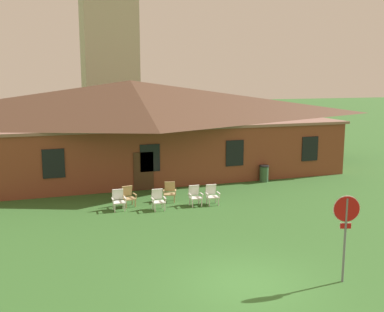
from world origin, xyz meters
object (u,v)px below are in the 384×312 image
object	(u,v)px
lawn_chair_middle	(170,191)
lawn_chair_near_door	(128,196)
lawn_chair_far_side	(212,194)
stop_sign	(346,221)
lawn_chair_by_porch	(118,199)
lawn_chair_right_end	(195,195)
trash_bin	(264,173)
lawn_chair_left_end	(158,199)

from	to	relation	value
lawn_chair_middle	lawn_chair_near_door	bearing A→B (deg)	-174.29
lawn_chair_far_side	stop_sign	bearing A→B (deg)	-85.75
stop_sign	lawn_chair_far_side	distance (m)	9.33
lawn_chair_near_door	lawn_chair_middle	world-z (taller)	same
lawn_chair_by_porch	lawn_chair_near_door	size ratio (longest dim) A/B	1.00
lawn_chair_right_end	trash_bin	size ratio (longest dim) A/B	0.98
trash_bin	lawn_chair_far_side	bearing A→B (deg)	-143.05
lawn_chair_near_door	trash_bin	distance (m)	8.91
lawn_chair_middle	trash_bin	size ratio (longest dim) A/B	0.98
stop_sign	trash_bin	world-z (taller)	stop_sign
lawn_chair_by_porch	stop_sign	bearing A→B (deg)	-62.05
lawn_chair_near_door	lawn_chair_right_end	size ratio (longest dim) A/B	1.00
lawn_chair_by_porch	lawn_chair_near_door	bearing A→B (deg)	41.56
lawn_chair_by_porch	lawn_chair_right_end	xyz separation A→B (m)	(3.62, -0.40, 0.00)
stop_sign	lawn_chair_left_end	xyz separation A→B (m)	(-3.39, 9.15, -1.40)
stop_sign	lawn_chair_by_porch	distance (m)	11.06
lawn_chair_near_door	lawn_chair_far_side	distance (m)	4.03
lawn_chair_middle	lawn_chair_right_end	world-z (taller)	same
lawn_chair_middle	lawn_chair_right_end	bearing A→B (deg)	-49.26
lawn_chair_near_door	lawn_chair_middle	size ratio (longest dim) A/B	1.00
stop_sign	trash_bin	bearing A→B (deg)	72.69
lawn_chair_by_porch	lawn_chair_left_end	size ratio (longest dim) A/B	1.00
lawn_chair_near_door	lawn_chair_far_side	world-z (taller)	same
lawn_chair_far_side	trash_bin	bearing A→B (deg)	36.95
lawn_chair_far_side	trash_bin	size ratio (longest dim) A/B	0.98
lawn_chair_by_porch	lawn_chair_far_side	distance (m)	4.48
lawn_chair_middle	lawn_chair_far_side	size ratio (longest dim) A/B	1.00
lawn_chair_by_porch	lawn_chair_far_side	size ratio (longest dim) A/B	1.00
stop_sign	lawn_chair_middle	size ratio (longest dim) A/B	2.80
lawn_chair_right_end	lawn_chair_far_side	world-z (taller)	same
lawn_chair_middle	lawn_chair_far_side	bearing A→B (deg)	-33.78
lawn_chair_left_end	stop_sign	bearing A→B (deg)	-69.69
stop_sign	lawn_chair_near_door	bearing A→B (deg)	114.28
lawn_chair_right_end	stop_sign	bearing A→B (deg)	-80.72
stop_sign	lawn_chair_right_end	distance (m)	9.52
stop_sign	lawn_chair_near_door	world-z (taller)	stop_sign
lawn_chair_by_porch	lawn_chair_middle	bearing A→B (deg)	14.66
stop_sign	lawn_chair_far_side	size ratio (longest dim) A/B	2.80
lawn_chair_left_end	trash_bin	xyz separation A→B (m)	(7.34, 3.54, -0.00)
lawn_chair_near_door	lawn_chair_right_end	distance (m)	3.20
lawn_chair_by_porch	lawn_chair_right_end	distance (m)	3.64
stop_sign	lawn_chair_middle	distance (m)	10.77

